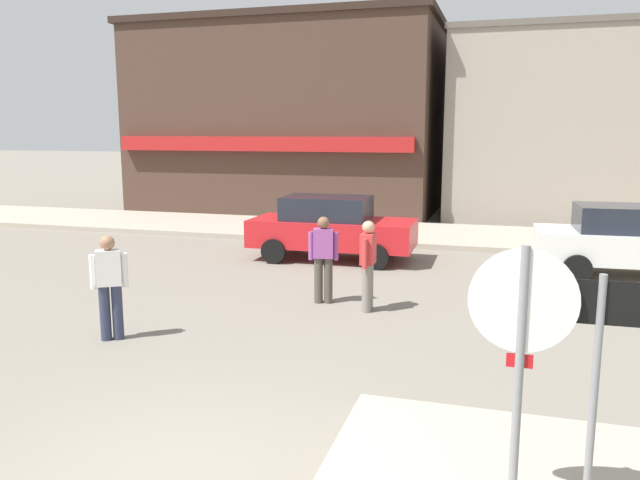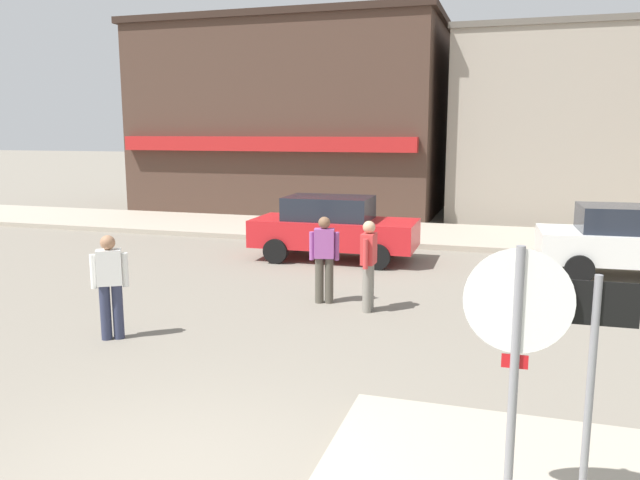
{
  "view_description": "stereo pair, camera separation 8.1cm",
  "coord_description": "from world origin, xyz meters",
  "views": [
    {
      "loc": [
        2.66,
        -4.48,
        3.14
      ],
      "look_at": [
        -0.01,
        4.5,
        1.5
      ],
      "focal_mm": 35.0,
      "sensor_mm": 36.0,
      "label": 1
    },
    {
      "loc": [
        2.74,
        -4.46,
        3.14
      ],
      "look_at": [
        -0.01,
        4.5,
        1.5
      ],
      "focal_mm": 35.0,
      "sensor_mm": 36.0,
      "label": 2
    }
  ],
  "objects": [
    {
      "name": "building_corner_shop",
      "position": [
        -5.6,
        19.92,
        3.63
      ],
      "size": [
        11.71,
        8.18,
        7.24
      ],
      "color": "#473328",
      "rests_on": "ground"
    },
    {
      "name": "kerb_far",
      "position": [
        0.0,
        14.08,
        0.07
      ],
      "size": [
        80.0,
        4.0,
        0.15
      ],
      "primitive_type": "cube",
      "color": "#A89E8C",
      "rests_on": "ground"
    },
    {
      "name": "parked_car_nearest",
      "position": [
        -1.39,
        10.13,
        0.81
      ],
      "size": [
        4.03,
        1.93,
        1.56
      ],
      "color": "red",
      "rests_on": "ground"
    },
    {
      "name": "stop_sign",
      "position": [
        2.84,
        0.34,
        1.52
      ],
      "size": [
        0.82,
        0.07,
        2.3
      ],
      "color": "gray",
      "rests_on": "ground"
    },
    {
      "name": "pedestrian_crossing_far",
      "position": [
        -0.47,
        6.26,
        0.87
      ],
      "size": [
        0.56,
        0.29,
        1.61
      ],
      "color": "#4C473D",
      "rests_on": "ground"
    },
    {
      "name": "parked_car_second",
      "position": [
        5.35,
        10.17,
        0.81
      ],
      "size": [
        4.08,
        2.04,
        1.56
      ],
      "color": "white",
      "rests_on": "ground"
    },
    {
      "name": "pedestrian_kerb_side",
      "position": [
        0.43,
        5.98,
        0.87
      ],
      "size": [
        0.23,
        0.55,
        1.61
      ],
      "color": "gray",
      "rests_on": "ground"
    },
    {
      "name": "one_way_sign",
      "position": [
        3.39,
        0.41,
        1.33
      ],
      "size": [
        0.6,
        0.06,
        2.1
      ],
      "color": "gray",
      "rests_on": "ground"
    },
    {
      "name": "building_storefront_left_near",
      "position": [
        4.47,
        20.55,
        3.31
      ],
      "size": [
        7.86,
        7.5,
        6.61
      ],
      "color": "#9E9384",
      "rests_on": "ground"
    },
    {
      "name": "pedestrian_crossing_near",
      "position": [
        -2.98,
        3.36,
        0.87
      ],
      "size": [
        0.51,
        0.38,
        1.61
      ],
      "color": "#2D334C",
      "rests_on": "ground"
    }
  ]
}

